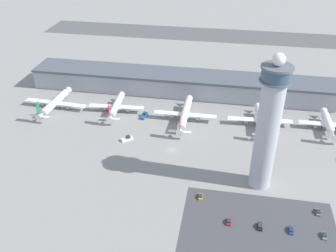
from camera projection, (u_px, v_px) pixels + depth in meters
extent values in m
plane|color=gray|center=(171.00, 150.00, 203.10)|extent=(1000.00, 1000.00, 0.00)
cube|color=#A3A8B2|center=(189.00, 85.00, 258.59)|extent=(218.74, 22.00, 12.77)
cube|color=#4C515B|center=(189.00, 76.00, 254.85)|extent=(218.74, 25.00, 1.60)
cube|color=#515154|center=(206.00, 35.00, 375.12)|extent=(328.11, 44.00, 0.01)
cylinder|color=#ADB2BC|center=(266.00, 137.00, 165.34)|extent=(10.15, 10.15, 53.42)
cylinder|color=#565B66|center=(275.00, 81.00, 151.23)|extent=(13.20, 13.20, 0.80)
cylinder|color=#334C60|center=(276.00, 74.00, 149.72)|extent=(12.14, 12.14, 5.00)
cylinder|color=#565B66|center=(278.00, 67.00, 148.16)|extent=(13.20, 13.20, 1.00)
sphere|color=white|center=(279.00, 59.00, 146.49)|extent=(5.40, 5.40, 5.40)
cube|color=#424247|center=(258.00, 227.00, 155.34)|extent=(64.00, 40.00, 0.01)
cylinder|color=white|center=(55.00, 102.00, 241.13)|extent=(6.44, 30.40, 4.51)
cone|color=white|center=(67.00, 91.00, 255.32)|extent=(4.77, 4.34, 4.51)
cone|color=white|center=(41.00, 116.00, 226.38)|extent=(4.40, 5.67, 4.06)
cube|color=white|center=(56.00, 103.00, 242.04)|extent=(41.84, 7.07, 0.44)
cylinder|color=#A8A8B2|center=(45.00, 103.00, 245.37)|extent=(2.80, 5.11, 2.48)
cylinder|color=#A8A8B2|center=(69.00, 106.00, 241.79)|extent=(2.80, 5.11, 2.48)
cube|color=#14704C|center=(38.00, 108.00, 222.43)|extent=(0.48, 2.81, 7.22)
cube|color=white|center=(39.00, 116.00, 224.92)|extent=(12.74, 2.81, 0.24)
cylinder|color=black|center=(66.00, 97.00, 254.38)|extent=(0.28, 0.28, 2.18)
cylinder|color=black|center=(60.00, 107.00, 242.06)|extent=(0.28, 0.28, 2.18)
cylinder|color=black|center=(51.00, 106.00, 243.36)|extent=(0.28, 0.28, 2.18)
cylinder|color=white|center=(116.00, 106.00, 236.68)|extent=(5.96, 25.39, 4.35)
cone|color=white|center=(121.00, 96.00, 249.01)|extent=(4.59, 4.19, 4.35)
cone|color=white|center=(110.00, 118.00, 223.79)|extent=(4.24, 5.46, 3.92)
cube|color=white|center=(116.00, 107.00, 237.50)|extent=(35.51, 6.66, 0.44)
cylinder|color=#A8A8B2|center=(105.00, 107.00, 239.75)|extent=(2.70, 4.93, 2.39)
cylinder|color=#A8A8B2|center=(128.00, 108.00, 238.32)|extent=(2.70, 4.93, 2.39)
cube|color=red|center=(109.00, 110.00, 219.96)|extent=(0.48, 2.81, 6.96)
cube|color=white|center=(110.00, 118.00, 222.34)|extent=(12.29, 2.78, 0.24)
cylinder|color=black|center=(120.00, 102.00, 248.08)|extent=(0.28, 0.28, 2.34)
cylinder|color=black|center=(121.00, 111.00, 237.87)|extent=(0.28, 0.28, 2.34)
cylinder|color=black|center=(112.00, 111.00, 238.46)|extent=(0.28, 0.28, 2.34)
cylinder|color=white|center=(185.00, 114.00, 227.35)|extent=(4.67, 33.93, 4.53)
cone|color=white|center=(189.00, 100.00, 243.33)|extent=(4.55, 4.10, 4.53)
cone|color=white|center=(180.00, 131.00, 210.80)|extent=(4.10, 5.45, 4.08)
cube|color=white|center=(185.00, 114.00, 228.33)|extent=(38.40, 4.55, 0.44)
cylinder|color=#A8A8B2|center=(172.00, 114.00, 231.08)|extent=(2.51, 4.99, 2.49)
cylinder|color=#A8A8B2|center=(198.00, 117.00, 228.70)|extent=(2.51, 4.99, 2.49)
cube|color=red|center=(180.00, 123.00, 206.82)|extent=(0.31, 2.80, 7.25)
cube|color=white|center=(180.00, 131.00, 209.32)|extent=(12.70, 2.05, 0.24)
cylinder|color=black|center=(188.00, 107.00, 242.46)|extent=(0.28, 0.28, 2.60)
cylinder|color=black|center=(190.00, 119.00, 228.64)|extent=(0.28, 0.28, 2.60)
cylinder|color=black|center=(180.00, 118.00, 229.57)|extent=(0.28, 0.28, 2.60)
cylinder|color=white|center=(260.00, 119.00, 222.70)|extent=(5.78, 27.34, 4.17)
cone|color=white|center=(258.00, 107.00, 235.79)|extent=(4.39, 4.00, 4.17)
cone|color=white|center=(263.00, 134.00, 209.07)|extent=(4.05, 5.22, 3.75)
cube|color=white|center=(260.00, 120.00, 223.54)|extent=(38.33, 6.66, 0.44)
cylinder|color=#A8A8B2|center=(246.00, 120.00, 225.85)|extent=(2.56, 4.72, 2.29)
cylinder|color=#A8A8B2|center=(273.00, 122.00, 224.24)|extent=(2.56, 4.72, 2.29)
cube|color=orange|center=(264.00, 126.00, 205.40)|extent=(0.47, 2.81, 6.67)
cube|color=white|center=(263.00, 134.00, 207.67)|extent=(11.78, 2.69, 0.24)
cylinder|color=black|center=(258.00, 114.00, 234.85)|extent=(0.28, 0.28, 2.23)
cylinder|color=black|center=(264.00, 124.00, 223.85)|extent=(0.28, 0.28, 2.23)
cylinder|color=black|center=(255.00, 124.00, 224.44)|extent=(0.28, 0.28, 2.23)
cylinder|color=white|center=(328.00, 124.00, 218.68)|extent=(4.68, 23.26, 4.47)
cone|color=white|center=(324.00, 112.00, 230.14)|extent=(4.51, 4.06, 4.47)
cone|color=white|center=(333.00, 137.00, 206.65)|extent=(4.07, 5.40, 4.02)
cube|color=white|center=(328.00, 124.00, 219.47)|extent=(33.20, 4.70, 0.44)
cylinder|color=#A8A8B2|center=(315.00, 124.00, 222.02)|extent=(2.50, 4.94, 2.46)
cube|color=#14704C|center=(336.00, 129.00, 202.72)|extent=(0.33, 2.80, 7.15)
cube|color=white|center=(334.00, 137.00, 205.17)|extent=(12.53, 2.11, 0.24)
cylinder|color=black|center=(324.00, 119.00, 229.12)|extent=(0.28, 0.28, 2.01)
cylinder|color=black|center=(333.00, 129.00, 219.63)|extent=(0.28, 0.28, 2.01)
cylinder|color=black|center=(322.00, 128.00, 220.53)|extent=(0.28, 0.28, 2.01)
cube|color=black|center=(144.00, 117.00, 233.74)|extent=(3.27, 6.87, 0.12)
cube|color=#195699|center=(144.00, 116.00, 233.38)|extent=(3.57, 8.12, 1.52)
cube|color=#232D38|center=(145.00, 113.00, 233.29)|extent=(2.40, 2.65, 1.24)
cube|color=black|center=(127.00, 140.00, 211.47)|extent=(6.01, 5.47, 0.12)
cube|color=silver|center=(127.00, 139.00, 211.15)|extent=(6.93, 6.22, 1.36)
cube|color=#232D38|center=(128.00, 137.00, 210.78)|extent=(3.00, 3.04, 1.11)
cube|color=black|center=(229.00, 222.00, 157.58)|extent=(1.67, 3.40, 0.12)
cube|color=red|center=(229.00, 222.00, 157.39)|extent=(1.74, 4.05, 0.85)
cube|color=#232D38|center=(229.00, 221.00, 156.91)|extent=(1.52, 2.23, 0.70)
cube|color=black|center=(201.00, 197.00, 170.79)|extent=(1.87, 3.64, 0.12)
cube|color=gold|center=(201.00, 197.00, 170.59)|extent=(1.97, 4.32, 0.86)
cube|color=#232D38|center=(201.00, 196.00, 170.10)|extent=(1.67, 2.41, 0.71)
cube|color=black|center=(291.00, 231.00, 153.52)|extent=(1.70, 3.76, 0.12)
cube|color=navy|center=(291.00, 230.00, 153.35)|extent=(1.78, 4.47, 0.79)
cube|color=#232D38|center=(291.00, 229.00, 152.88)|extent=(1.54, 2.46, 0.65)
cube|color=black|center=(324.00, 237.00, 151.02)|extent=(1.65, 3.53, 0.12)
cube|color=slate|center=(324.00, 236.00, 150.85)|extent=(1.72, 4.20, 0.76)
cube|color=#232D38|center=(324.00, 235.00, 150.58)|extent=(1.51, 2.31, 0.62)
cube|color=black|center=(318.00, 213.00, 162.40)|extent=(1.82, 3.82, 0.12)
cube|color=slate|center=(318.00, 212.00, 162.21)|extent=(1.92, 4.54, 0.82)
cube|color=#232D38|center=(318.00, 211.00, 161.74)|extent=(1.64, 2.52, 0.67)
cube|color=black|center=(260.00, 227.00, 155.28)|extent=(1.88, 3.73, 0.12)
cube|color=black|center=(260.00, 227.00, 155.08)|extent=(1.97, 4.43, 0.87)
cube|color=#232D38|center=(260.00, 226.00, 154.58)|extent=(1.69, 2.45, 0.71)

